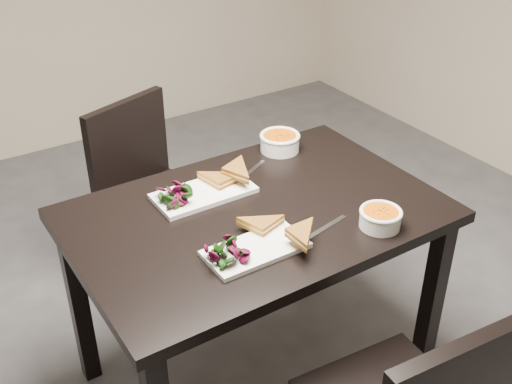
# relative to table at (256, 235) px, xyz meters

# --- Properties ---
(table) EXTENTS (1.20, 0.80, 0.75)m
(table) POSITION_rel_table_xyz_m (0.00, 0.00, 0.00)
(table) COLOR black
(table) RESTS_ON ground
(chair_far) EXTENTS (0.54, 0.54, 0.85)m
(chair_far) POSITION_rel_table_xyz_m (-0.06, 0.76, -0.17)
(chair_far) COLOR black
(chair_far) RESTS_ON ground
(plate_near) EXTENTS (0.31, 0.15, 0.02)m
(plate_near) POSITION_rel_table_xyz_m (-0.12, -0.19, 0.11)
(plate_near) COLOR white
(plate_near) RESTS_ON table
(sandwich_near) EXTENTS (0.18, 0.16, 0.05)m
(sandwich_near) POSITION_rel_table_xyz_m (-0.06, -0.17, 0.14)
(sandwich_near) COLOR #A36822
(sandwich_near) RESTS_ON plate_near
(salad_near) EXTENTS (0.10, 0.09, 0.04)m
(salad_near) POSITION_rel_table_xyz_m (-0.22, -0.19, 0.14)
(salad_near) COLOR black
(salad_near) RESTS_ON plate_near
(soup_bowl_near) EXTENTS (0.13, 0.13, 0.06)m
(soup_bowl_near) POSITION_rel_table_xyz_m (0.28, -0.29, 0.13)
(soup_bowl_near) COLOR white
(soup_bowl_near) RESTS_ON table
(cutlery_near) EXTENTS (0.18, 0.05, 0.00)m
(cutlery_near) POSITION_rel_table_xyz_m (0.13, -0.20, 0.10)
(cutlery_near) COLOR silver
(cutlery_near) RESTS_ON table
(plate_far) EXTENTS (0.34, 0.17, 0.02)m
(plate_far) POSITION_rel_table_xyz_m (-0.10, 0.18, 0.11)
(plate_far) COLOR white
(plate_far) RESTS_ON table
(sandwich_far) EXTENTS (0.19, 0.16, 0.06)m
(sandwich_far) POSITION_rel_table_xyz_m (-0.03, 0.16, 0.14)
(sandwich_far) COLOR #A36822
(sandwich_far) RESTS_ON plate_far
(salad_far) EXTENTS (0.11, 0.10, 0.05)m
(salad_far) POSITION_rel_table_xyz_m (-0.20, 0.18, 0.14)
(salad_far) COLOR black
(salad_far) RESTS_ON plate_far
(soup_bowl_far) EXTENTS (0.16, 0.16, 0.07)m
(soup_bowl_far) POSITION_rel_table_xyz_m (0.31, 0.31, 0.14)
(soup_bowl_far) COLOR white
(soup_bowl_far) RESTS_ON table
(cutlery_far) EXTENTS (0.17, 0.10, 0.00)m
(cutlery_far) POSITION_rel_table_xyz_m (0.13, 0.23, 0.10)
(cutlery_far) COLOR silver
(cutlery_far) RESTS_ON table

